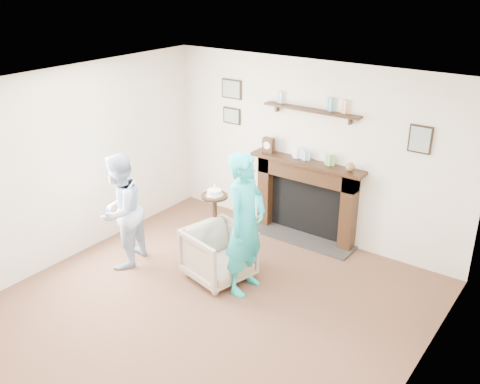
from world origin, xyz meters
name	(u,v)px	position (x,y,z in m)	size (l,w,h in m)	color
ground	(197,317)	(0.00, 0.00, 0.00)	(5.00, 5.00, 0.00)	brown
room_shell	(233,163)	(0.00, 0.69, 1.62)	(4.54, 5.02, 2.52)	beige
armchair	(219,277)	(-0.30, 0.79, 0.00)	(0.72, 0.74, 0.67)	tan
man	(125,263)	(-1.52, 0.35, 0.00)	(0.73, 0.57, 1.50)	silver
woman	(245,288)	(0.10, 0.79, 0.00)	(0.63, 0.41, 1.73)	teal
pedestal_table	(215,215)	(-0.59, 1.09, 0.67)	(0.34, 0.34, 1.09)	black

